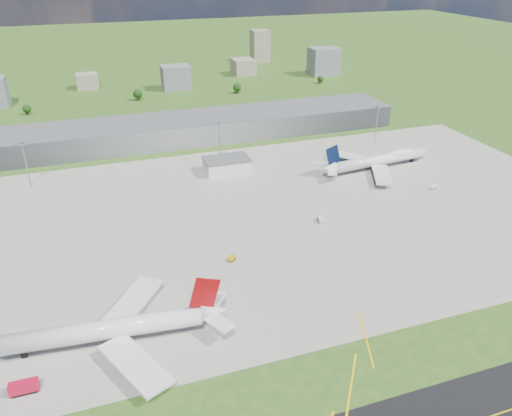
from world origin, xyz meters
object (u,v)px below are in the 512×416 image
object	(u,v)px
airliner_red_twin	(113,329)
airliner_blue_quad	(379,160)
tug_yellow	(231,259)
van_white_near	(321,219)
van_white_far	(434,187)
fire_truck	(24,388)

from	to	relation	value
airliner_red_twin	airliner_blue_quad	distance (m)	194.59
airliner_blue_quad	tug_yellow	xyz separation A→B (m)	(-113.14, -68.46, -4.58)
airliner_red_twin	van_white_near	world-z (taller)	airliner_red_twin
van_white_far	airliner_blue_quad	bearing A→B (deg)	82.90
airliner_red_twin	fire_truck	world-z (taller)	airliner_red_twin
fire_truck	airliner_red_twin	bearing A→B (deg)	25.22
tug_yellow	van_white_near	xyz separation A→B (m)	(50.88, 18.94, 0.33)
airliner_blue_quad	van_white_far	bearing A→B (deg)	-74.21
tug_yellow	van_white_far	xyz separation A→B (m)	(126.82, 32.70, 0.11)
fire_truck	van_white_far	size ratio (longest dim) A/B	1.91
tug_yellow	van_white_near	world-z (taller)	van_white_near
fire_truck	van_white_near	bearing A→B (deg)	27.50
airliner_blue_quad	fire_truck	size ratio (longest dim) A/B	9.06
tug_yellow	van_white_near	size ratio (longest dim) A/B	0.81
airliner_red_twin	van_white_near	bearing A→B (deg)	-146.55
fire_truck	tug_yellow	xyz separation A→B (m)	(78.81, 48.47, -0.88)
tug_yellow	van_white_far	size ratio (longest dim) A/B	1.00
airliner_red_twin	fire_truck	bearing A→B (deg)	30.58
airliner_blue_quad	fire_truck	bearing A→B (deg)	-153.81
fire_truck	van_white_far	world-z (taller)	fire_truck
airliner_red_twin	tug_yellow	world-z (taller)	airliner_red_twin
airliner_blue_quad	fire_truck	xyz separation A→B (m)	(-191.95, -116.93, -3.70)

